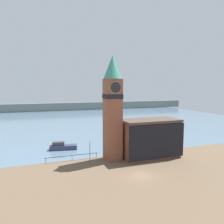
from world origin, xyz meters
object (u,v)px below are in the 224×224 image
object	(u,v)px
lamp_post	(90,148)
clock_tower	(113,105)
boat_near	(62,147)
pier_building	(150,138)
mooring_bollard_near	(101,163)

from	to	relation	value
lamp_post	clock_tower	bearing A→B (deg)	-1.55
boat_near	lamp_post	world-z (taller)	lamp_post
clock_tower	lamp_post	xyz separation A→B (m)	(-4.84, 0.13, -8.48)
clock_tower	lamp_post	distance (m)	9.76
pier_building	mooring_bollard_near	distance (m)	12.23
pier_building	mooring_bollard_near	world-z (taller)	pier_building
mooring_bollard_near	lamp_post	distance (m)	3.94
pier_building	boat_near	xyz separation A→B (m)	(-17.20, 11.91, -3.38)
pier_building	lamp_post	xyz separation A→B (m)	(-13.03, 1.26, -1.24)
clock_tower	boat_near	world-z (taller)	clock_tower
pier_building	clock_tower	bearing A→B (deg)	172.17
lamp_post	mooring_bollard_near	bearing A→B (deg)	-61.35
pier_building	mooring_bollard_near	xyz separation A→B (m)	(-11.56, -1.44, -3.71)
boat_near	mooring_bollard_near	bearing A→B (deg)	-58.03
boat_near	mooring_bollard_near	distance (m)	14.50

